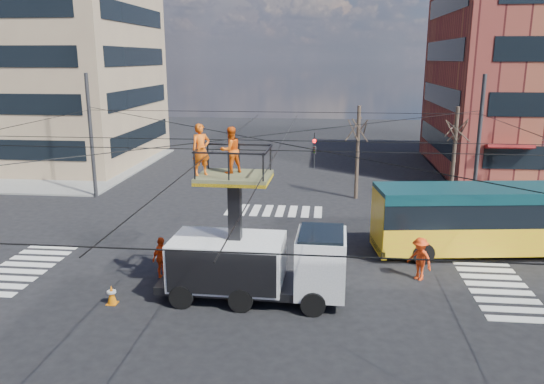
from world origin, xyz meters
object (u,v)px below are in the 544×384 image
at_px(utility_truck, 256,246).
at_px(flagger, 420,259).
at_px(traffic_cone, 112,294).
at_px(worker_ground, 161,257).
at_px(city_bus, 509,218).

xyz_separation_m(utility_truck, flagger, (6.42, 2.44, -1.21)).
distance_m(traffic_cone, worker_ground, 2.88).
distance_m(utility_truck, flagger, 6.97).
xyz_separation_m(traffic_cone, flagger, (11.72, 3.50, 0.53)).
bearing_deg(utility_truck, traffic_cone, -167.30).
bearing_deg(utility_truck, worker_ground, 161.03).
bearing_deg(city_bus, worker_ground, -171.63).
bearing_deg(utility_truck, city_bus, 29.80).
height_order(traffic_cone, worker_ground, worker_ground).
height_order(utility_truck, worker_ground, utility_truck).
relative_size(utility_truck, flagger, 3.91).
height_order(city_bus, flagger, city_bus).
bearing_deg(city_bus, traffic_cone, -164.45).
xyz_separation_m(utility_truck, worker_ground, (-4.20, 1.55, -1.24)).
xyz_separation_m(city_bus, flagger, (-4.54, -3.51, -0.82)).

